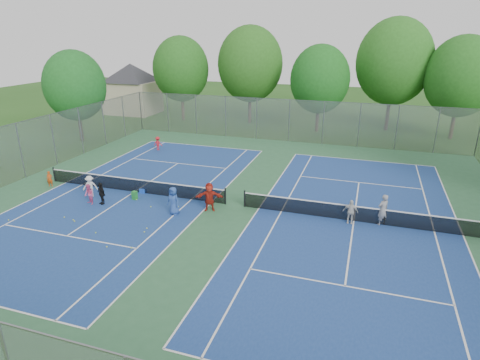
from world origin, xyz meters
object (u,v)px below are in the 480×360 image
at_px(net_left, 134,186).
at_px(net_right, 355,214).
at_px(ball_hopper, 135,195).
at_px(instructor, 383,210).
at_px(ball_crate, 143,191).

relative_size(net_left, net_right, 1.00).
bearing_deg(ball_hopper, net_left, 123.70).
distance_m(net_left, instructor, 15.44).
xyz_separation_m(net_left, net_right, (14.00, 0.00, 0.00)).
xyz_separation_m(net_right, ball_crate, (-13.38, 0.06, -0.30)).
bearing_deg(net_right, ball_hopper, -175.38).
bearing_deg(ball_crate, net_left, -174.41).
relative_size(net_left, ball_crate, 36.51).
xyz_separation_m(ball_crate, instructor, (14.81, -0.03, 0.74)).
bearing_deg(instructor, net_right, -39.36).
height_order(net_left, ball_hopper, net_left).
xyz_separation_m(net_left, ball_crate, (0.62, 0.06, -0.30)).
bearing_deg(net_left, ball_crate, 5.59).
bearing_deg(instructor, ball_crate, -40.64).
bearing_deg(ball_crate, instructor, -0.12).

